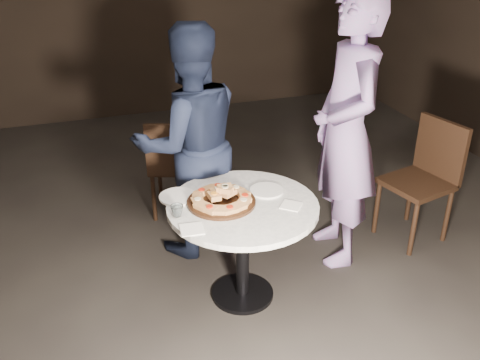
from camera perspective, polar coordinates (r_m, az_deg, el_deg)
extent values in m
plane|color=black|center=(3.45, -2.10, -12.11)|extent=(7.00, 7.00, 0.00)
cylinder|color=black|center=(3.43, 0.27, -11.97)|extent=(0.45, 0.45, 0.03)
cylinder|color=black|center=(3.24, 0.28, -7.63)|extent=(0.09, 0.09, 0.61)
cylinder|color=silver|center=(3.08, 0.30, -2.85)|extent=(1.02, 1.02, 0.04)
cylinder|color=black|center=(3.07, -2.01, -2.36)|extent=(0.43, 0.43, 0.02)
cube|color=#BB8048|center=(3.07, 0.54, -1.89)|extent=(0.07, 0.09, 0.04)
cylinder|color=red|center=(3.06, 0.54, -1.60)|extent=(0.04, 0.04, 0.01)
cube|color=#BB8048|center=(3.11, 0.24, -1.40)|extent=(0.09, 0.10, 0.04)
cube|color=#BB8048|center=(3.15, -0.43, -1.02)|extent=(0.10, 0.11, 0.04)
cylinder|color=beige|center=(3.15, -0.43, -0.74)|extent=(0.05, 0.05, 0.01)
cube|color=#BB8048|center=(3.18, -1.35, -0.81)|extent=(0.11, 0.10, 0.04)
cube|color=#BB8048|center=(3.18, -2.37, -0.80)|extent=(0.10, 0.08, 0.04)
cylinder|color=red|center=(3.17, -2.38, -0.51)|extent=(0.05, 0.05, 0.01)
cube|color=#BB8048|center=(3.16, -3.34, -0.98)|extent=(0.10, 0.09, 0.04)
cube|color=#BB8048|center=(3.13, -4.10, -1.33)|extent=(0.11, 0.10, 0.04)
cylinder|color=red|center=(3.12, -4.11, -1.04)|extent=(0.05, 0.05, 0.01)
cube|color=#BB8048|center=(3.08, -4.52, -1.80)|extent=(0.09, 0.10, 0.04)
cube|color=#BB8048|center=(3.03, -4.52, -2.31)|extent=(0.07, 0.08, 0.04)
cylinder|color=beige|center=(3.03, -4.53, -2.02)|extent=(0.04, 0.04, 0.01)
cube|color=#BB8048|center=(2.99, -4.08, -2.79)|extent=(0.10, 0.11, 0.04)
cube|color=#BB8048|center=(2.96, -3.25, -3.13)|extent=(0.10, 0.11, 0.04)
cylinder|color=red|center=(2.95, -3.26, -2.83)|extent=(0.05, 0.05, 0.01)
cube|color=#BB8048|center=(2.94, -2.19, -3.26)|extent=(0.10, 0.09, 0.04)
cube|color=#BB8048|center=(2.95, -1.09, -3.17)|extent=(0.09, 0.08, 0.04)
cylinder|color=red|center=(2.94, -1.10, -2.87)|extent=(0.04, 0.04, 0.01)
cube|color=#BB8048|center=(2.98, -0.18, -2.86)|extent=(0.10, 0.09, 0.04)
cube|color=#BB8048|center=(3.02, 0.40, -2.40)|extent=(0.10, 0.11, 0.04)
cylinder|color=beige|center=(3.01, 0.40, -2.11)|extent=(0.05, 0.05, 0.01)
cube|color=#BB8048|center=(3.06, -1.28, -1.36)|extent=(0.10, 0.10, 0.03)
cylinder|color=#2D6B1E|center=(3.06, -1.28, -1.07)|extent=(0.05, 0.05, 0.01)
cube|color=#BB8048|center=(3.08, -2.37, -1.19)|extent=(0.09, 0.08, 0.04)
cylinder|color=beige|center=(3.07, -2.38, -0.90)|extent=(0.04, 0.04, 0.01)
cube|color=#BB8048|center=(3.03, -2.78, -1.72)|extent=(0.07, 0.09, 0.03)
cylinder|color=orange|center=(3.02, -2.79, -1.42)|extent=(0.04, 0.04, 0.01)
cube|color=#BB8048|center=(3.05, -1.60, -0.89)|extent=(0.08, 0.06, 0.04)
cylinder|color=beige|center=(3.04, -1.60, -0.59)|extent=(0.04, 0.04, 0.01)
cube|color=#BB8048|center=(3.04, -1.60, -1.04)|extent=(0.11, 0.10, 0.04)
cylinder|color=beige|center=(3.03, -1.60, -0.74)|extent=(0.05, 0.05, 0.01)
cylinder|color=white|center=(3.15, -6.62, -1.78)|extent=(0.28, 0.28, 0.01)
cylinder|color=white|center=(3.20, 2.86, -1.12)|extent=(0.25, 0.25, 0.01)
imported|color=silver|center=(2.96, -6.73, -3.28)|extent=(0.09, 0.09, 0.07)
cube|color=white|center=(2.84, -5.15, -5.25)|extent=(0.13, 0.13, 0.01)
cube|color=white|center=(3.06, 5.48, -2.73)|extent=(0.15, 0.15, 0.01)
cube|color=black|center=(4.17, -6.85, 1.67)|extent=(0.48, 0.48, 0.04)
cube|color=black|center=(3.91, -7.33, 3.16)|extent=(0.37, 0.16, 0.40)
cylinder|color=black|center=(4.38, -4.37, 0.18)|extent=(0.04, 0.04, 0.40)
cylinder|color=black|center=(4.42, -8.55, 0.20)|extent=(0.04, 0.04, 0.40)
cylinder|color=black|center=(4.10, -4.72, -1.85)|extent=(0.04, 0.04, 0.40)
cylinder|color=black|center=(4.14, -9.18, -1.82)|extent=(0.04, 0.04, 0.40)
cube|color=black|center=(3.97, 18.28, -0.39)|extent=(0.49, 0.49, 0.04)
cube|color=black|center=(4.03, 20.64, 3.06)|extent=(0.13, 0.40, 0.44)
cylinder|color=black|center=(4.05, 14.40, -2.76)|extent=(0.04, 0.04, 0.44)
cylinder|color=black|center=(3.86, 18.02, -4.90)|extent=(0.04, 0.04, 0.44)
cylinder|color=black|center=(4.29, 17.69, -1.50)|extent=(0.04, 0.04, 0.44)
cylinder|color=black|center=(4.11, 21.25, -3.44)|extent=(0.04, 0.04, 0.44)
imported|color=black|center=(3.54, -5.36, 3.88)|extent=(0.80, 0.64, 1.58)
imported|color=#866EAC|center=(3.47, 11.23, 5.08)|extent=(0.53, 0.72, 1.82)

